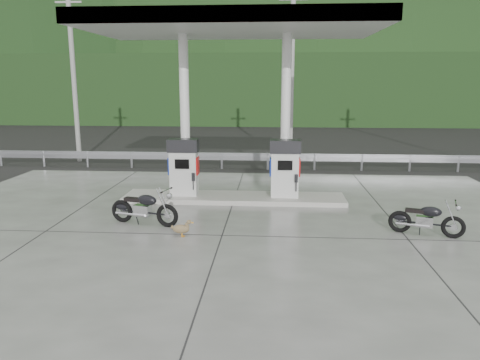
# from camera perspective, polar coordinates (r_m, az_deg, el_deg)

# --- Properties ---
(ground) EXTENTS (160.00, 160.00, 0.00)m
(ground) POSITION_cam_1_polar(r_m,az_deg,el_deg) (12.57, -1.70, -5.39)
(ground) COLOR black
(ground) RESTS_ON ground
(forecourt_apron) EXTENTS (18.00, 14.00, 0.02)m
(forecourt_apron) POSITION_cam_1_polar(r_m,az_deg,el_deg) (12.57, -1.70, -5.35)
(forecourt_apron) COLOR slate
(forecourt_apron) RESTS_ON ground
(pump_island) EXTENTS (7.00, 1.40, 0.15)m
(pump_island) POSITION_cam_1_polar(r_m,az_deg,el_deg) (14.94, -0.74, -2.19)
(pump_island) COLOR #9D9B92
(pump_island) RESTS_ON forecourt_apron
(gas_pump_left) EXTENTS (0.95, 0.55, 1.80)m
(gas_pump_left) POSITION_cam_1_polar(r_m,az_deg,el_deg) (14.95, -6.87, 1.56)
(gas_pump_left) COLOR silver
(gas_pump_left) RESTS_ON pump_island
(gas_pump_right) EXTENTS (0.95, 0.55, 1.80)m
(gas_pump_right) POSITION_cam_1_polar(r_m,az_deg,el_deg) (14.69, 5.49, 1.40)
(gas_pump_right) COLOR silver
(gas_pump_right) RESTS_ON pump_island
(canopy_column_left) EXTENTS (0.30, 0.30, 5.00)m
(canopy_column_left) POSITION_cam_1_polar(r_m,az_deg,el_deg) (15.14, -6.73, 7.80)
(canopy_column_left) COLOR white
(canopy_column_left) RESTS_ON pump_island
(canopy_column_right) EXTENTS (0.30, 0.30, 5.00)m
(canopy_column_right) POSITION_cam_1_polar(r_m,az_deg,el_deg) (14.88, 5.58, 7.75)
(canopy_column_right) COLOR white
(canopy_column_right) RESTS_ON pump_island
(canopy_roof) EXTENTS (8.50, 5.00, 0.40)m
(canopy_roof) POSITION_cam_1_polar(r_m,az_deg,el_deg) (14.58, -0.79, 18.35)
(canopy_roof) COLOR silver
(canopy_roof) RESTS_ON canopy_column_left
(guardrail) EXTENTS (26.00, 0.16, 1.42)m
(guardrail) POSITION_cam_1_polar(r_m,az_deg,el_deg) (20.20, 0.57, 3.32)
(guardrail) COLOR gray
(guardrail) RESTS_ON ground
(road) EXTENTS (60.00, 7.00, 0.01)m
(road) POSITION_cam_1_polar(r_m,az_deg,el_deg) (23.77, 1.09, 2.90)
(road) COLOR black
(road) RESTS_ON ground
(utility_pole_a) EXTENTS (0.22, 0.22, 8.00)m
(utility_pole_a) POSITION_cam_1_polar(r_m,az_deg,el_deg) (23.34, -19.63, 11.91)
(utility_pole_a) COLOR gray
(utility_pole_a) RESTS_ON ground
(utility_pole_b) EXTENTS (0.22, 0.22, 8.00)m
(utility_pole_b) POSITION_cam_1_polar(r_m,az_deg,el_deg) (21.45, 6.32, 12.57)
(utility_pole_b) COLOR gray
(utility_pole_b) RESTS_ON ground
(tree_band) EXTENTS (80.00, 6.00, 6.00)m
(tree_band) POSITION_cam_1_polar(r_m,az_deg,el_deg) (41.96, 2.47, 10.95)
(tree_band) COLOR black
(tree_band) RESTS_ON ground
(forested_hills) EXTENTS (100.00, 40.00, 140.00)m
(forested_hills) POSITION_cam_1_polar(r_m,az_deg,el_deg) (72.04, 3.16, 8.98)
(forested_hills) COLOR black
(forested_hills) RESTS_ON ground
(motorcycle_left) EXTENTS (1.94, 1.04, 0.87)m
(motorcycle_left) POSITION_cam_1_polar(r_m,az_deg,el_deg) (12.62, -11.61, -3.40)
(motorcycle_left) COLOR black
(motorcycle_left) RESTS_ON forecourt_apron
(motorcycle_right) EXTENTS (1.75, 1.03, 0.79)m
(motorcycle_right) POSITION_cam_1_polar(r_m,az_deg,el_deg) (12.41, 21.78, -4.50)
(motorcycle_right) COLOR black
(motorcycle_right) RESTS_ON forecourt_apron
(duck) EXTENTS (0.51, 0.15, 0.36)m
(duck) POSITION_cam_1_polar(r_m,az_deg,el_deg) (11.58, -7.21, -5.97)
(duck) COLOR brown
(duck) RESTS_ON forecourt_apron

